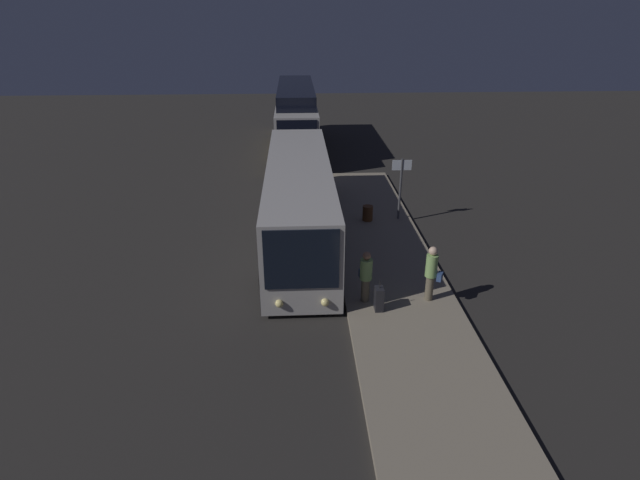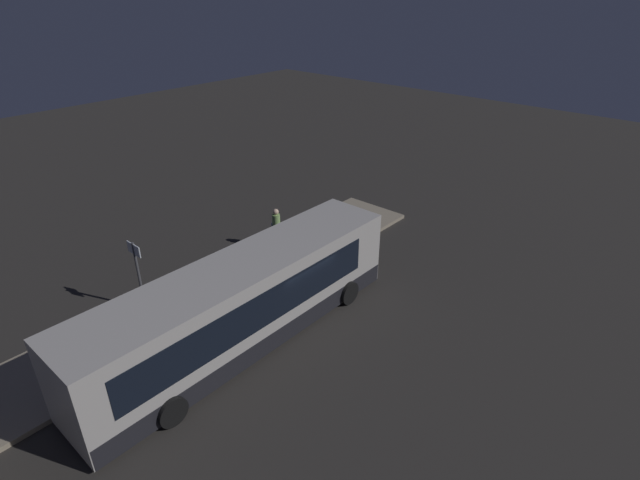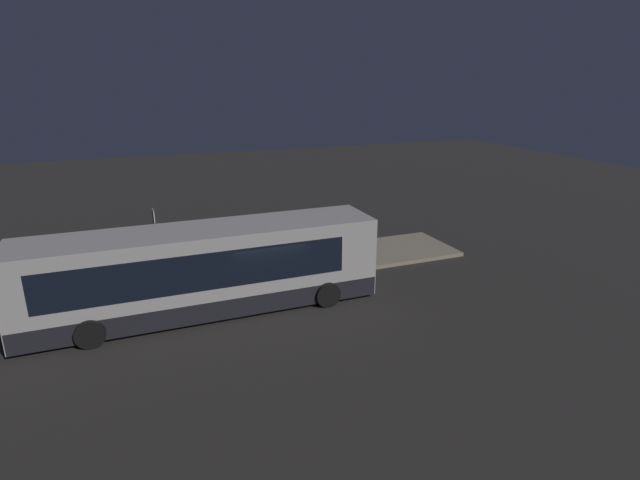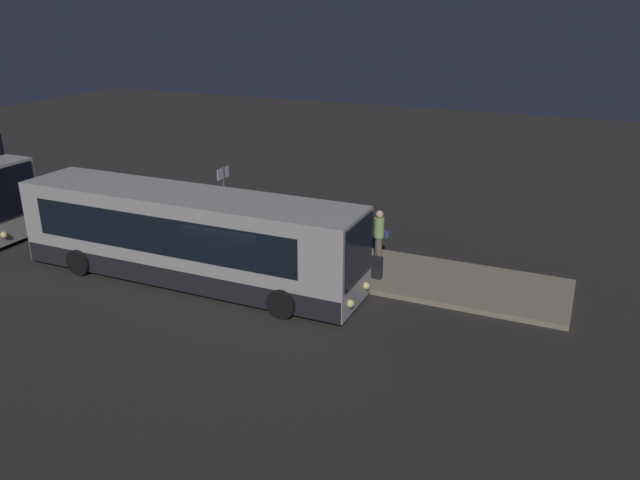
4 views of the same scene
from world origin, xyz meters
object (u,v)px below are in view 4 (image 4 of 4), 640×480
(sign_post, at_px, (224,190))
(passenger_boarding, at_px, (358,254))
(suitcase, at_px, (377,267))
(passenger_waiting, at_px, (379,232))
(trash_bin, at_px, (210,234))
(bus_lead, at_px, (187,238))

(sign_post, bearing_deg, passenger_boarding, -19.54)
(passenger_boarding, distance_m, suitcase, 0.84)
(passenger_waiting, bearing_deg, trash_bin, -142.84)
(sign_post, height_order, trash_bin, sign_post)
(passenger_boarding, height_order, trash_bin, passenger_boarding)
(sign_post, xyz_separation_m, trash_bin, (0.13, -1.37, -1.36))
(passenger_waiting, distance_m, suitcase, 1.85)
(bus_lead, height_order, trash_bin, bus_lead)
(bus_lead, distance_m, suitcase, 6.42)
(passenger_boarding, height_order, passenger_waiting, passenger_waiting)
(passenger_waiting, distance_m, trash_bin, 6.63)
(suitcase, relative_size, trash_bin, 1.53)
(passenger_waiting, height_order, sign_post, sign_post)
(passenger_waiting, bearing_deg, suitcase, -45.22)
(sign_post, relative_size, trash_bin, 4.08)
(bus_lead, distance_m, sign_post, 4.49)
(passenger_boarding, bearing_deg, trash_bin, 74.27)
(passenger_waiting, distance_m, sign_post, 6.69)
(bus_lead, height_order, passenger_boarding, bus_lead)
(bus_lead, xyz_separation_m, passenger_boarding, (5.37, 1.96, -0.43))
(passenger_boarding, xyz_separation_m, trash_bin, (-6.46, 0.97, -0.58))
(passenger_waiting, xyz_separation_m, sign_post, (-6.65, 0.33, 0.69))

